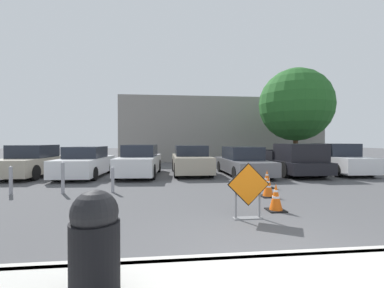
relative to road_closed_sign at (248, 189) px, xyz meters
name	(u,v)px	position (x,y,z in m)	size (l,w,h in m)	color
ground_plane	(192,174)	(-0.42, 7.93, -0.67)	(96.00, 96.00, 0.00)	#4C4C4F
curb_lip	(267,259)	(-0.42, -2.07, -0.60)	(25.60, 0.20, 0.14)	beige
road_closed_sign	(248,189)	(0.00, 0.00, 0.00)	(0.97, 0.20, 1.28)	black
traffic_cone_nearest	(276,198)	(0.92, 0.59, -0.34)	(0.44, 0.44, 0.69)	black
traffic_cone_second	(268,187)	(1.38, 2.17, -0.36)	(0.46, 0.46, 0.64)	black
traffic_cone_third	(267,179)	(1.96, 3.65, -0.35)	(0.44, 0.44, 0.66)	black
traffic_cone_fourth	(266,174)	(2.52, 5.14, -0.35)	(0.50, 0.50, 0.65)	black
traffic_cone_fifth	(265,169)	(3.07, 6.63, -0.29)	(0.47, 0.47, 0.78)	black
parked_car_nearest	(33,162)	(-8.36, 7.87, 0.05)	(2.05, 4.53, 1.56)	#A39984
parked_car_second	(85,163)	(-5.73, 7.44, 0.01)	(2.02, 4.33, 1.48)	silver
parked_car_third	(140,161)	(-3.10, 7.57, 0.06)	(2.05, 4.64, 1.56)	silver
parked_car_fourth	(191,160)	(-0.47, 7.96, 0.04)	(1.91, 4.28, 1.52)	#A39984
parked_car_fifth	(243,162)	(2.16, 7.30, -0.01)	(2.00, 4.74, 1.45)	slate
pickup_truck	(292,160)	(4.78, 7.19, 0.06)	(2.18, 5.13, 1.61)	black
parked_car_sixth	(336,160)	(7.42, 7.44, 0.06)	(2.03, 4.64, 1.61)	silver
trash_bin	(95,241)	(-2.62, -2.79, 0.03)	(0.52, 0.52, 1.11)	black
bollard_nearest	(113,179)	(-3.64, 3.38, -0.21)	(0.12, 0.12, 0.87)	gray
bollard_second	(63,177)	(-5.26, 3.38, -0.12)	(0.12, 0.12, 1.05)	gray
bollard_third	(11,180)	(-6.89, 3.38, -0.18)	(0.12, 0.12, 0.94)	gray
building_facade_backdrop	(220,130)	(3.20, 17.70, 2.05)	(17.48, 5.00, 5.44)	gray
street_tree_behind_lot	(296,105)	(6.88, 10.75, 3.50)	(4.83, 4.83, 6.59)	#513823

